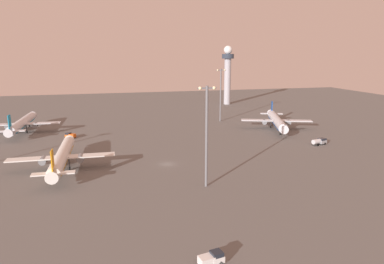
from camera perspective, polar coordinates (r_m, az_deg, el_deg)
ground_plane at (r=110.20m, az=-4.05°, el=-5.24°), size 416.00×416.00×0.00m
control_tower at (r=238.03m, az=5.83°, el=9.89°), size 8.00×8.00×38.77m
airplane_taxiway_distant at (r=111.50m, az=-20.44°, el=-3.75°), size 30.90×39.74×10.20m
airplane_mid_apron at (r=164.18m, az=13.60°, el=1.86°), size 31.26×39.72×10.51m
airplane_near_gate at (r=169.60m, az=-26.00°, el=1.27°), size 32.13×41.29×10.59m
baggage_tractor at (r=150.93m, az=-19.24°, el=-0.53°), size 4.54×3.88×2.25m
fuel_truck at (r=140.92m, az=20.06°, el=-1.42°), size 6.64×3.83×2.35m
cargo_loader at (r=60.74m, az=3.23°, el=-19.94°), size 4.44×2.72×2.25m
apron_light_east at (r=176.77m, az=4.69°, el=6.55°), size 4.80×0.90×26.36m
apron_light_central at (r=88.11m, az=2.40°, el=0.26°), size 4.80×0.90×26.16m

